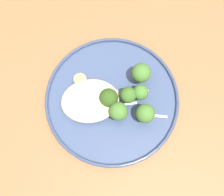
% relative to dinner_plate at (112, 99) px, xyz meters
% --- Properties ---
extents(ground, '(6.00, 6.00, 0.00)m').
position_rel_dinner_plate_xyz_m(ground, '(-0.05, -0.03, -0.75)').
color(ground, '#2D2B28').
extents(wooden_dining_table, '(1.40, 1.00, 0.74)m').
position_rel_dinner_plate_xyz_m(wooden_dining_table, '(-0.05, -0.03, -0.09)').
color(wooden_dining_table, brown).
rests_on(wooden_dining_table, ground).
extents(dinner_plate, '(0.29, 0.29, 0.02)m').
position_rel_dinner_plate_xyz_m(dinner_plate, '(0.00, 0.00, 0.00)').
color(dinner_plate, '#38476B').
rests_on(dinner_plate, wooden_dining_table).
extents(noodle_bed, '(0.12, 0.09, 0.03)m').
position_rel_dinner_plate_xyz_m(noodle_bed, '(-0.05, -0.00, 0.02)').
color(noodle_bed, beige).
rests_on(noodle_bed, dinner_plate).
extents(seared_scallop_on_noodles, '(0.03, 0.03, 0.01)m').
position_rel_dinner_plate_xyz_m(seared_scallop_on_noodles, '(-0.06, 0.01, 0.01)').
color(seared_scallop_on_noodles, beige).
rests_on(seared_scallop_on_noodles, dinner_plate).
extents(seared_scallop_front_small, '(0.03, 0.03, 0.01)m').
position_rel_dinner_plate_xyz_m(seared_scallop_front_small, '(-0.02, 0.02, 0.01)').
color(seared_scallop_front_small, '#DBB77A').
rests_on(seared_scallop_front_small, dinner_plate).
extents(seared_scallop_center_golden, '(0.03, 0.03, 0.01)m').
position_rel_dinner_plate_xyz_m(seared_scallop_center_golden, '(-0.04, -0.01, 0.01)').
color(seared_scallop_center_golden, '#E5C689').
rests_on(seared_scallop_center_golden, dinner_plate).
extents(seared_scallop_tilted_round, '(0.02, 0.02, 0.02)m').
position_rel_dinner_plate_xyz_m(seared_scallop_tilted_round, '(0.00, 0.01, 0.01)').
color(seared_scallop_tilted_round, '#E5C689').
rests_on(seared_scallop_tilted_round, dinner_plate).
extents(seared_scallop_half_hidden, '(0.03, 0.03, 0.01)m').
position_rel_dinner_plate_xyz_m(seared_scallop_half_hidden, '(-0.08, -0.02, 0.01)').
color(seared_scallop_half_hidden, '#DBB77A').
rests_on(seared_scallop_half_hidden, dinner_plate).
extents(seared_scallop_large_seared, '(0.03, 0.03, 0.01)m').
position_rel_dinner_plate_xyz_m(seared_scallop_large_seared, '(-0.06, 0.05, 0.01)').
color(seared_scallop_large_seared, '#E5C689').
rests_on(seared_scallop_large_seared, dinner_plate).
extents(broccoli_floret_near_rim, '(0.04, 0.04, 0.06)m').
position_rel_dinner_plate_xyz_m(broccoli_floret_near_rim, '(0.06, -0.05, 0.04)').
color(broccoli_floret_near_rim, '#89A356').
rests_on(broccoli_floret_near_rim, dinner_plate).
extents(broccoli_floret_small_sprig, '(0.03, 0.03, 0.05)m').
position_rel_dinner_plate_xyz_m(broccoli_floret_small_sprig, '(0.06, -0.00, 0.03)').
color(broccoli_floret_small_sprig, '#7A994C').
rests_on(broccoli_floret_small_sprig, dinner_plate).
extents(broccoli_floret_right_tilted, '(0.04, 0.04, 0.05)m').
position_rel_dinner_plate_xyz_m(broccoli_floret_right_tilted, '(-0.01, -0.00, 0.03)').
color(broccoli_floret_right_tilted, '#89A356').
rests_on(broccoli_floret_right_tilted, dinner_plate).
extents(broccoli_floret_center_pile, '(0.04, 0.04, 0.06)m').
position_rel_dinner_plate_xyz_m(broccoli_floret_center_pile, '(0.07, 0.04, 0.04)').
color(broccoli_floret_center_pile, '#89A356').
rests_on(broccoli_floret_center_pile, dinner_plate).
extents(broccoli_floret_split_head, '(0.03, 0.03, 0.05)m').
position_rel_dinner_plate_xyz_m(broccoli_floret_split_head, '(0.03, -0.01, 0.04)').
color(broccoli_floret_split_head, '#7A994C').
rests_on(broccoli_floret_split_head, dinner_plate).
extents(broccoli_floret_left_leaning, '(0.04, 0.04, 0.05)m').
position_rel_dinner_plate_xyz_m(broccoli_floret_left_leaning, '(0.01, -0.04, 0.03)').
color(broccoli_floret_left_leaning, '#7A994C').
rests_on(broccoli_floret_left_leaning, dinner_plate).
extents(onion_sliver_curled_piece, '(0.06, 0.02, 0.00)m').
position_rel_dinner_plate_xyz_m(onion_sliver_curled_piece, '(0.05, 0.00, 0.01)').
color(onion_sliver_curled_piece, silver).
rests_on(onion_sliver_curled_piece, dinner_plate).
extents(onion_sliver_long_sliver, '(0.04, 0.01, 0.00)m').
position_rel_dinner_plate_xyz_m(onion_sliver_long_sliver, '(0.09, -0.05, 0.01)').
color(onion_sliver_long_sliver, silver).
rests_on(onion_sliver_long_sliver, dinner_plate).
extents(onion_sliver_pale_crescent, '(0.05, 0.01, 0.00)m').
position_rel_dinner_plate_xyz_m(onion_sliver_pale_crescent, '(0.03, -0.02, 0.01)').
color(onion_sliver_pale_crescent, silver).
rests_on(onion_sliver_pale_crescent, dinner_plate).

